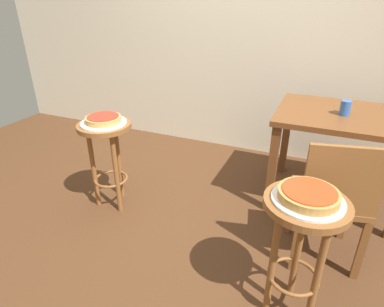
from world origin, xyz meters
TOP-DOWN VIEW (x-y plane):
  - ground_plane at (0.00, 0.00)m, footprint 6.00×6.00m
  - stool_foreground at (0.79, -0.28)m, footprint 0.39×0.39m
  - serving_plate_foreground at (0.79, -0.28)m, footprint 0.32×0.32m
  - pizza_foreground at (0.79, -0.28)m, footprint 0.27×0.27m
  - stool_middle at (-0.66, 0.15)m, footprint 0.39×0.39m
  - serving_plate_middle at (-0.66, 0.15)m, footprint 0.33×0.33m
  - pizza_middle at (-0.66, 0.15)m, footprint 0.25×0.25m
  - dining_table at (0.93, 0.91)m, footprint 0.95×0.78m
  - cup_near_edge at (0.92, 0.86)m, footprint 0.07×0.07m
  - condiment_shaker at (0.92, 0.91)m, footprint 0.04×0.04m
  - wooden_chair at (0.92, 0.16)m, footprint 0.48×0.48m

SIDE VIEW (x-z plane):
  - ground_plane at x=0.00m, z-range 0.00..0.00m
  - wooden_chair at x=0.92m, z-range 0.04..0.89m
  - stool_foreground at x=0.79m, z-range 0.17..0.86m
  - stool_middle at x=-0.66m, z-range 0.17..0.86m
  - dining_table at x=0.93m, z-range 0.26..1.01m
  - serving_plate_foreground at x=0.79m, z-range 0.69..0.71m
  - serving_plate_middle at x=-0.66m, z-range 0.69..0.71m
  - pizza_foreground at x=0.79m, z-range 0.70..0.75m
  - pizza_middle at x=-0.66m, z-range 0.70..0.75m
  - condiment_shaker at x=0.92m, z-range 0.75..0.83m
  - cup_near_edge at x=0.92m, z-range 0.75..0.86m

